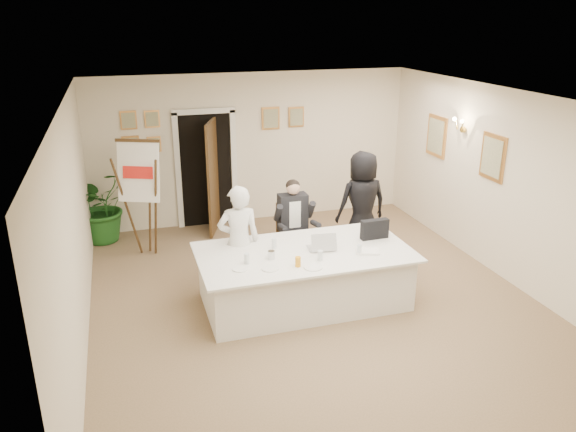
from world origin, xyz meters
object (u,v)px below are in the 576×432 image
(flip_chart, at_px, (144,204))
(laptop_bag, at_px, (375,229))
(conference_table, at_px, (304,277))
(standing_woman, at_px, (362,203))
(steel_jug, at_px, (271,255))
(paper_stack, at_px, (368,251))
(oj_glass, at_px, (298,262))
(laptop, at_px, (321,239))
(seated_man, at_px, (294,223))
(standing_man, at_px, (239,242))
(potted_palm, at_px, (101,205))

(flip_chart, xyz_separation_m, laptop_bag, (3.06, -2.17, 0.03))
(conference_table, height_order, standing_woman, standing_woman)
(standing_woman, height_order, steel_jug, standing_woman)
(flip_chart, xyz_separation_m, standing_woman, (3.42, -0.93, -0.02))
(paper_stack, relative_size, oj_glass, 2.34)
(laptop, bearing_deg, seated_man, 96.39)
(seated_man, height_order, standing_man, standing_man)
(conference_table, bearing_deg, paper_stack, -19.82)
(oj_glass, bearing_deg, conference_table, 62.03)
(standing_man, xyz_separation_m, laptop_bag, (1.89, -0.36, 0.10))
(oj_glass, bearing_deg, standing_man, 120.68)
(flip_chart, height_order, steel_jug, flip_chart)
(potted_palm, relative_size, paper_stack, 4.23)
(laptop_bag, bearing_deg, oj_glass, -158.18)
(potted_palm, relative_size, laptop, 3.54)
(conference_table, relative_size, paper_stack, 9.46)
(seated_man, xyz_separation_m, oj_glass, (-0.47, -1.67, 0.13))
(paper_stack, distance_m, oj_glass, 1.04)
(flip_chart, bearing_deg, oj_glass, -57.83)
(standing_man, height_order, paper_stack, standing_man)
(flip_chart, height_order, potted_palm, flip_chart)
(standing_woman, bearing_deg, seated_man, 5.56)
(steel_jug, bearing_deg, laptop, 9.85)
(flip_chart, relative_size, paper_stack, 6.32)
(potted_palm, relative_size, steel_jug, 11.69)
(potted_palm, height_order, laptop_bag, potted_palm)
(laptop, distance_m, oj_glass, 0.66)
(standing_man, relative_size, steel_jug, 14.74)
(laptop_bag, distance_m, oj_glass, 1.45)
(laptop, height_order, steel_jug, laptop)
(steel_jug, bearing_deg, seated_man, 61.42)
(standing_man, distance_m, laptop, 1.14)
(paper_stack, distance_m, steel_jug, 1.30)
(standing_man, xyz_separation_m, laptop, (1.03, -0.48, 0.10))
(conference_table, bearing_deg, steel_jug, -167.68)
(standing_woman, distance_m, oj_glass, 2.49)
(flip_chart, xyz_separation_m, steel_jug, (1.47, -2.42, -0.06))
(laptop_bag, relative_size, steel_jug, 3.65)
(laptop_bag, bearing_deg, paper_stack, -126.39)
(standing_woman, distance_m, laptop_bag, 1.30)
(paper_stack, bearing_deg, oj_glass, -171.83)
(paper_stack, height_order, steel_jug, steel_jug)
(flip_chart, height_order, laptop_bag, flip_chart)
(steel_jug, bearing_deg, potted_palm, 123.16)
(conference_table, bearing_deg, potted_palm, 129.65)
(seated_man, bearing_deg, steel_jug, -122.81)
(seated_man, distance_m, steel_jug, 1.53)
(standing_man, bearing_deg, paper_stack, 156.57)
(laptop, xyz_separation_m, paper_stack, (0.56, -0.31, -0.12))
(oj_glass, bearing_deg, paper_stack, 8.17)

